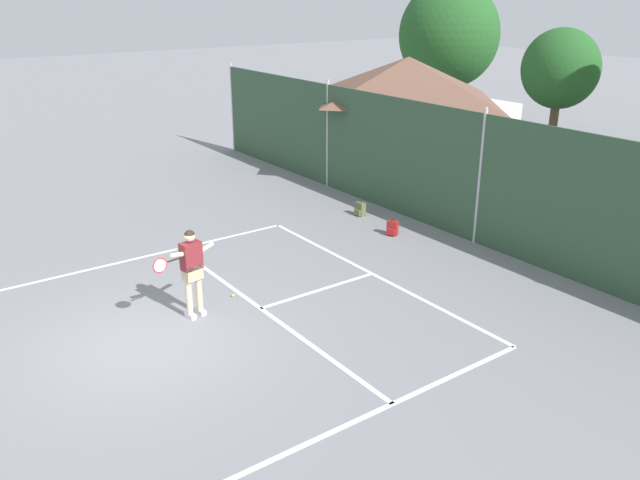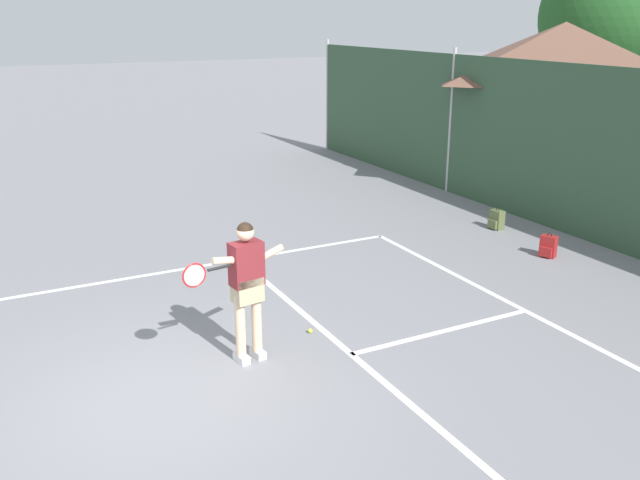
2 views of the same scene
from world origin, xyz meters
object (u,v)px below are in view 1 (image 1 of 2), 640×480
backpack_olive (360,209)px  tennis_ball (233,295)px  tennis_player (191,266)px  backpack_red (392,228)px

backpack_olive → tennis_ball: bearing=-65.2°
tennis_player → tennis_ball: bearing=107.4°
tennis_ball → backpack_olive: backpack_olive is taller
backpack_olive → backpack_red: same height
tennis_ball → backpack_red: backpack_red is taller
tennis_ball → backpack_red: bearing=98.9°
backpack_red → tennis_ball: bearing=-81.1°
tennis_player → backpack_olive: 7.36m
tennis_ball → backpack_olive: (-2.60, 5.64, 0.16)m
tennis_player → backpack_red: 6.53m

